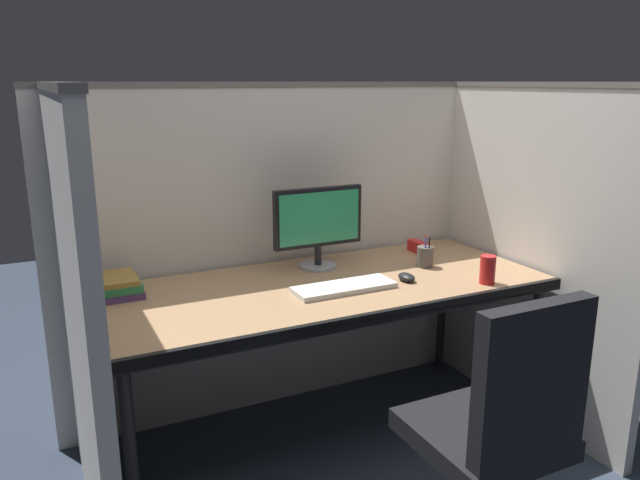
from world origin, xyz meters
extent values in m
plane|color=#2D3847|center=(0.00, 0.00, 0.00)|extent=(8.00, 8.00, 0.00)
cube|color=beige|center=(0.00, 0.74, 0.78)|extent=(2.20, 0.05, 1.55)
cube|color=#605B56|center=(0.00, 0.74, 1.56)|extent=(2.21, 0.06, 0.02)
cube|color=beige|center=(-0.99, 0.20, 0.78)|extent=(0.05, 1.40, 1.55)
cube|color=#605B56|center=(-0.99, 0.20, 1.56)|extent=(0.06, 1.41, 0.02)
cube|color=beige|center=(0.99, 0.20, 0.78)|extent=(0.05, 1.40, 1.55)
cube|color=#605B56|center=(0.99, 0.20, 1.56)|extent=(0.06, 1.41, 0.02)
cube|color=#997551|center=(0.00, 0.30, 0.72)|extent=(1.90, 0.80, 0.04)
cube|color=black|center=(0.00, -0.09, 0.72)|extent=(1.90, 0.02, 0.05)
cylinder|color=black|center=(-0.89, -0.04, 0.35)|extent=(0.04, 0.04, 0.70)
cylinder|color=black|center=(0.89, -0.04, 0.35)|extent=(0.04, 0.04, 0.70)
cylinder|color=black|center=(-0.89, 0.64, 0.35)|extent=(0.04, 0.04, 0.70)
cylinder|color=black|center=(0.89, 0.64, 0.35)|extent=(0.04, 0.04, 0.70)
cube|color=black|center=(0.15, -0.56, 0.46)|extent=(0.44, 0.44, 0.07)
cube|color=black|center=(0.15, -0.75, 0.73)|extent=(0.40, 0.06, 0.48)
cylinder|color=gray|center=(0.08, 0.52, 0.75)|extent=(0.17, 0.17, 0.01)
cylinder|color=black|center=(0.08, 0.52, 0.80)|extent=(0.03, 0.03, 0.09)
cube|color=black|center=(0.08, 0.52, 0.98)|extent=(0.43, 0.03, 0.27)
cube|color=#268C59|center=(0.08, 0.51, 0.98)|extent=(0.39, 0.01, 0.23)
cube|color=silver|center=(0.03, 0.19, 0.75)|extent=(0.43, 0.15, 0.02)
ellipsoid|color=black|center=(0.33, 0.18, 0.76)|extent=(0.06, 0.10, 0.03)
cylinder|color=#59595B|center=(0.33, 0.19, 0.77)|extent=(0.01, 0.01, 0.01)
cylinder|color=#4C4742|center=(0.53, 0.32, 0.79)|extent=(0.08, 0.08, 0.09)
cylinder|color=red|center=(0.53, 0.32, 0.82)|extent=(0.01, 0.01, 0.14)
cylinder|color=#263FB2|center=(0.52, 0.30, 0.82)|extent=(0.01, 0.01, 0.13)
cylinder|color=black|center=(0.54, 0.30, 0.82)|extent=(0.01, 0.01, 0.13)
cube|color=red|center=(0.64, 0.53, 0.77)|extent=(0.04, 0.15, 0.06)
cube|color=#4C3366|center=(-0.80, 0.53, 0.75)|extent=(0.15, 0.21, 0.03)
cube|color=#26723F|center=(-0.81, 0.53, 0.79)|extent=(0.15, 0.21, 0.03)
cube|color=olive|center=(-0.82, 0.53, 0.81)|extent=(0.15, 0.21, 0.02)
cylinder|color=red|center=(0.62, 0.00, 0.80)|extent=(0.07, 0.07, 0.12)
camera|label=1|loc=(-1.11, -1.93, 1.58)|focal=34.50mm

